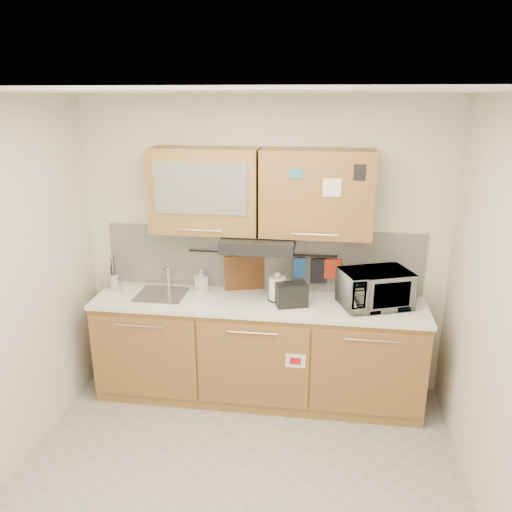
% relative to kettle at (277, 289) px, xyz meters
% --- Properties ---
extents(floor, '(3.20, 3.20, 0.00)m').
position_rel_kettle_xyz_m(floor, '(-0.16, -1.24, -1.02)').
color(floor, '#9E9993').
rests_on(floor, ground).
extents(ceiling, '(3.20, 3.20, 0.00)m').
position_rel_kettle_xyz_m(ceiling, '(-0.16, -1.24, 1.58)').
color(ceiling, white).
rests_on(ceiling, wall_back).
extents(wall_back, '(3.20, 0.00, 3.20)m').
position_rel_kettle_xyz_m(wall_back, '(-0.16, 0.26, 0.28)').
color(wall_back, silver).
rests_on(wall_back, ground).
extents(base_cabinet, '(2.80, 0.64, 0.88)m').
position_rel_kettle_xyz_m(base_cabinet, '(-0.16, -0.04, -0.61)').
color(base_cabinet, '#AD823D').
rests_on(base_cabinet, floor).
extents(countertop, '(2.82, 0.62, 0.04)m').
position_rel_kettle_xyz_m(countertop, '(-0.16, -0.05, -0.12)').
color(countertop, white).
rests_on(countertop, base_cabinet).
extents(backsplash, '(2.80, 0.02, 0.56)m').
position_rel_kettle_xyz_m(backsplash, '(-0.16, 0.25, 0.18)').
color(backsplash, silver).
rests_on(backsplash, countertop).
extents(upper_cabinets, '(1.82, 0.37, 0.70)m').
position_rel_kettle_xyz_m(upper_cabinets, '(-0.17, 0.09, 0.81)').
color(upper_cabinets, '#AD823D').
rests_on(upper_cabinets, wall_back).
extents(range_hood, '(0.60, 0.46, 0.10)m').
position_rel_kettle_xyz_m(range_hood, '(-0.16, 0.01, 0.40)').
color(range_hood, black).
rests_on(range_hood, upper_cabinets).
extents(sink, '(0.42, 0.40, 0.26)m').
position_rel_kettle_xyz_m(sink, '(-1.01, -0.03, -0.10)').
color(sink, silver).
rests_on(sink, countertop).
extents(utensil_rail, '(1.30, 0.02, 0.02)m').
position_rel_kettle_xyz_m(utensil_rail, '(-0.16, 0.21, 0.24)').
color(utensil_rail, black).
rests_on(utensil_rail, backsplash).
extents(utensil_crock, '(0.13, 0.13, 0.32)m').
position_rel_kettle_xyz_m(utensil_crock, '(-1.46, 0.03, -0.02)').
color(utensil_crock, silver).
rests_on(utensil_crock, countertop).
extents(kettle, '(0.18, 0.16, 0.25)m').
position_rel_kettle_xyz_m(kettle, '(0.00, 0.00, 0.00)').
color(kettle, white).
rests_on(kettle, countertop).
extents(toaster, '(0.29, 0.22, 0.19)m').
position_rel_kettle_xyz_m(toaster, '(0.13, -0.10, -0.00)').
color(toaster, black).
rests_on(toaster, countertop).
extents(microwave, '(0.65, 0.54, 0.30)m').
position_rel_kettle_xyz_m(microwave, '(0.81, -0.02, 0.05)').
color(microwave, '#999999').
rests_on(microwave, countertop).
extents(soap_bottle, '(0.13, 0.13, 0.20)m').
position_rel_kettle_xyz_m(soap_bottle, '(-0.69, 0.12, -0.00)').
color(soap_bottle, '#999999').
rests_on(soap_bottle, countertop).
extents(cutting_board, '(0.35, 0.12, 0.44)m').
position_rel_kettle_xyz_m(cutting_board, '(-0.31, 0.20, 0.00)').
color(cutting_board, brown).
rests_on(cutting_board, utensil_rail).
extents(oven_mitt, '(0.11, 0.04, 0.18)m').
position_rel_kettle_xyz_m(oven_mitt, '(0.17, 0.20, 0.13)').
color(oven_mitt, '#215398').
rests_on(oven_mitt, utensil_rail).
extents(dark_pouch, '(0.14, 0.07, 0.22)m').
position_rel_kettle_xyz_m(dark_pouch, '(0.34, 0.20, 0.11)').
color(dark_pouch, black).
rests_on(dark_pouch, utensil_rail).
extents(pot_holder, '(0.14, 0.04, 0.17)m').
position_rel_kettle_xyz_m(pot_holder, '(0.46, 0.20, 0.13)').
color(pot_holder, '#AE2E17').
rests_on(pot_holder, utensil_rail).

